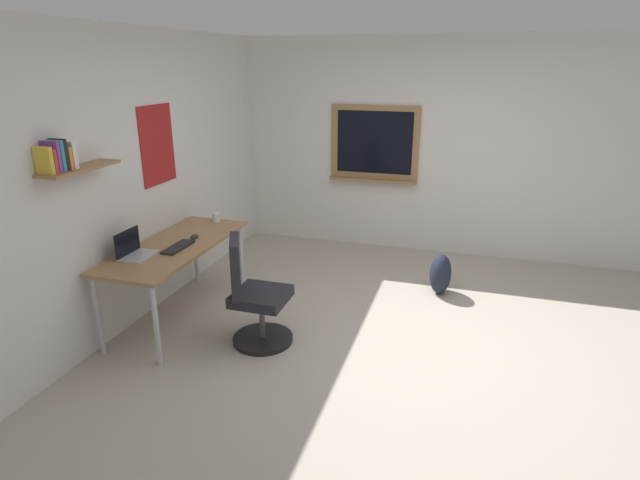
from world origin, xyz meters
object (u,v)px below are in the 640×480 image
Objects in this scene: keyboard at (178,247)px; computer_mouse at (194,237)px; laptop at (134,250)px; backpack at (440,274)px; office_chair at (254,299)px; desk at (176,251)px; coffee_mug at (216,217)px.

keyboard is 0.28m from computer_mouse.
laptop is 0.62m from computer_mouse.
backpack is at bearing -58.90° from keyboard.
office_chair is at bearing -118.40° from computer_mouse.
office_chair is 9.13× the size of computer_mouse.
laptop is (-0.15, 1.02, 0.38)m from office_chair.
desk is at bearing 157.19° from computer_mouse.
office_chair is at bearing -100.22° from keyboard.
desk is at bearing 45.01° from keyboard.
office_chair is 2.07m from backpack.
keyboard is 3.56× the size of computer_mouse.
keyboard is 0.87× the size of backpack.
laptop is 0.38m from keyboard.
desk is 0.74m from coffee_mug.
computer_mouse is at bearing 115.50° from backpack.
backpack is at bearing -61.39° from desk.
office_chair is at bearing -104.53° from desk.
backpack is (1.06, -2.22, -0.53)m from computer_mouse.
computer_mouse is 1.13× the size of coffee_mug.
keyboard is at bearing 180.00° from computer_mouse.
desk is 2.66m from backpack.
coffee_mug is at bearing 103.06° from backpack.
laptop reaches higher than desk.
computer_mouse reaches higher than backpack.
computer_mouse is at bearing -22.71° from laptop.
desk reaches higher than backpack.
coffee_mug is at bearing 40.98° from office_chair.
desk is 0.23m from computer_mouse.
keyboard is at bearing -176.48° from coffee_mug.
laptop is at bearing 123.53° from backpack.
keyboard is at bearing -39.44° from laptop.
office_chair is 10.33× the size of coffee_mug.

